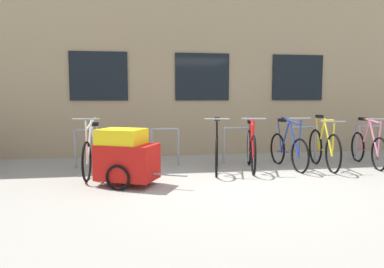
% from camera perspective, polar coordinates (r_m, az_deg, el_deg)
% --- Properties ---
extents(ground_plane, '(42.00, 42.00, 0.00)m').
position_cam_1_polar(ground_plane, '(6.01, 7.10, -7.87)').
color(ground_plane, '#9E998E').
extents(storefront_building, '(28.00, 6.26, 5.90)m').
position_cam_1_polar(storefront_building, '(12.12, -1.15, 13.10)').
color(storefront_building, tan).
rests_on(storefront_building, ground).
extents(bike_rack, '(6.59, 0.05, 0.78)m').
position_cam_1_polar(bike_rack, '(7.86, 6.82, -1.10)').
color(bike_rack, gray).
rests_on(bike_rack, ground).
extents(bicycle_black, '(0.53, 1.66, 1.05)m').
position_cam_1_polar(bicycle_black, '(7.12, 3.82, -2.53)').
color(bicycle_black, black).
rests_on(bicycle_black, ground).
extents(bicycle_white, '(0.44, 1.70, 1.07)m').
position_cam_1_polar(bicycle_white, '(6.97, -15.01, -2.95)').
color(bicycle_white, black).
rests_on(bicycle_white, ground).
extents(bicycle_blue, '(0.44, 1.62, 1.04)m').
position_cam_1_polar(bicycle_blue, '(7.61, 14.51, -2.27)').
color(bicycle_blue, black).
rests_on(bicycle_blue, ground).
extents(bicycle_red, '(0.53, 1.69, 1.04)m').
position_cam_1_polar(bicycle_red, '(7.31, 9.05, -2.28)').
color(bicycle_red, black).
rests_on(bicycle_red, ground).
extents(bicycle_yellow, '(0.44, 1.70, 1.05)m').
position_cam_1_polar(bicycle_yellow, '(7.82, 19.53, -2.00)').
color(bicycle_yellow, black).
rests_on(bicycle_yellow, ground).
extents(bicycle_pink, '(0.47, 1.64, 1.02)m').
position_cam_1_polar(bicycle_pink, '(8.42, 25.33, -1.88)').
color(bicycle_pink, black).
rests_on(bicycle_pink, ground).
extents(bike_trailer, '(1.44, 0.93, 0.92)m').
position_cam_1_polar(bike_trailer, '(6.00, -10.05, -3.40)').
color(bike_trailer, red).
rests_on(bike_trailer, ground).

